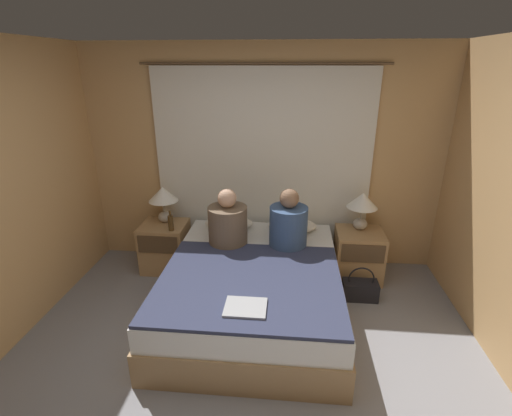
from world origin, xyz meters
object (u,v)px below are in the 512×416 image
(handbag_on_floor, at_px, (360,289))
(pillow_left, at_px, (229,223))
(beer_bottle_on_left_stand, at_px, (171,223))
(laptop_on_bed, at_px, (246,307))
(bed, at_px, (253,289))
(nightstand_left, at_px, (165,246))
(nightstand_right, at_px, (358,255))
(pillow_right, at_px, (292,225))
(lamp_left, at_px, (163,197))
(person_left_in_bed, at_px, (228,223))
(person_right_in_bed, at_px, (288,224))
(lamp_right, at_px, (362,204))

(handbag_on_floor, bearing_deg, pillow_left, 161.49)
(beer_bottle_on_left_stand, height_order, laptop_on_bed, beer_bottle_on_left_stand)
(bed, height_order, beer_bottle_on_left_stand, beer_bottle_on_left_stand)
(nightstand_left, height_order, nightstand_right, same)
(laptop_on_bed, relative_size, handbag_on_floor, 0.87)
(pillow_right, bearing_deg, lamp_left, 179.04)
(person_left_in_bed, bearing_deg, pillow_left, 98.37)
(person_right_in_bed, height_order, laptop_on_bed, person_right_in_bed)
(nightstand_left, xyz_separation_m, person_right_in_bed, (1.42, -0.34, 0.49))
(pillow_right, bearing_deg, laptop_on_bed, -102.78)
(nightstand_left, distance_m, laptop_on_bed, 1.85)
(lamp_right, bearing_deg, pillow_left, -179.04)
(nightstand_right, distance_m, lamp_right, 0.58)
(person_left_in_bed, bearing_deg, person_right_in_bed, 0.00)
(person_right_in_bed, bearing_deg, person_left_in_bed, 180.00)
(nightstand_left, xyz_separation_m, person_left_in_bed, (0.81, -0.34, 0.48))
(pillow_right, relative_size, handbag_on_floor, 1.49)
(person_left_in_bed, height_order, person_right_in_bed, person_right_in_bed)
(pillow_right, distance_m, laptop_on_bed, 1.54)
(bed, distance_m, lamp_left, 1.50)
(nightstand_right, height_order, handbag_on_floor, nightstand_right)
(laptop_on_bed, bearing_deg, pillow_left, 103.89)
(beer_bottle_on_left_stand, bearing_deg, person_left_in_bed, -16.52)
(person_left_in_bed, distance_m, laptop_on_bed, 1.17)
(nightstand_right, height_order, lamp_right, lamp_right)
(nightstand_left, relative_size, handbag_on_floor, 1.54)
(nightstand_right, bearing_deg, pillow_left, 177.68)
(nightstand_right, distance_m, beer_bottle_on_left_stand, 2.11)
(pillow_right, bearing_deg, bed, -113.99)
(bed, distance_m, lamp_right, 1.50)
(person_right_in_bed, distance_m, handbag_on_floor, 1.01)
(nightstand_right, bearing_deg, person_right_in_bed, -156.66)
(lamp_left, xyz_separation_m, beer_bottle_on_left_stand, (0.14, -0.23, -0.21))
(nightstand_right, distance_m, pillow_left, 1.49)
(nightstand_left, bearing_deg, bed, -33.89)
(lamp_left, relative_size, pillow_left, 0.78)
(beer_bottle_on_left_stand, bearing_deg, lamp_left, 121.88)
(nightstand_right, bearing_deg, lamp_left, 177.83)
(laptop_on_bed, bearing_deg, bed, 91.24)
(pillow_left, bearing_deg, lamp_right, 0.96)
(nightstand_right, relative_size, person_right_in_bed, 0.90)
(lamp_left, bearing_deg, pillow_right, -0.96)
(nightstand_left, bearing_deg, person_left_in_bed, -22.85)
(person_left_in_bed, relative_size, handbag_on_floor, 1.65)
(pillow_right, xyz_separation_m, handbag_on_floor, (0.72, -0.48, -0.48))
(person_left_in_bed, relative_size, person_right_in_bed, 0.97)
(nightstand_left, relative_size, lamp_right, 1.32)
(lamp_right, height_order, beer_bottle_on_left_stand, lamp_right)
(bed, relative_size, pillow_left, 3.73)
(bed, xyz_separation_m, pillow_left, (-0.36, 0.80, 0.32))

